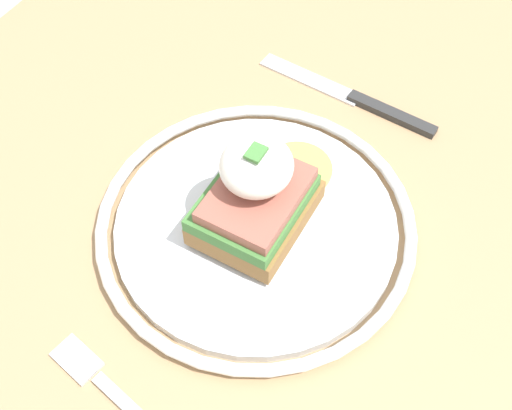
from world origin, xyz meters
TOP-DOWN VIEW (x-y plane):
  - dining_table at (0.00, 0.00)m, footprint 0.89×0.80m
  - plate at (0.01, 0.02)m, footprint 0.26×0.26m
  - sandwich at (0.01, 0.02)m, footprint 0.14×0.08m
  - fork at (-0.17, 0.03)m, footprint 0.04×0.15m
  - knife at (0.19, 0.01)m, footprint 0.03×0.19m

SIDE VIEW (x-z plane):
  - dining_table at x=0.00m, z-range 0.24..0.96m
  - fork at x=-0.17m, z-range 0.72..0.73m
  - knife at x=0.19m, z-range 0.72..0.73m
  - plate at x=0.01m, z-range 0.72..0.74m
  - sandwich at x=0.01m, z-range 0.73..0.81m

